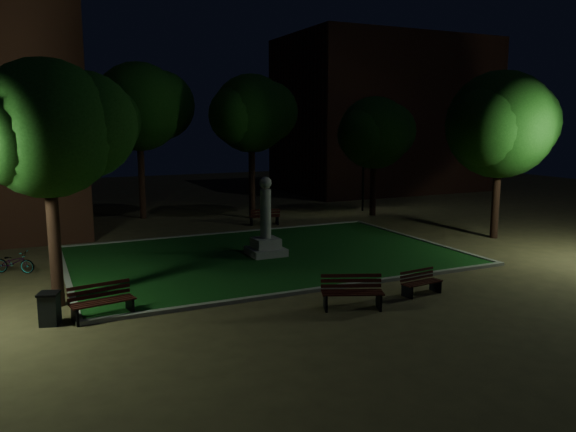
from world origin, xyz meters
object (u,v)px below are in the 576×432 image
at_px(monument, 266,234).
at_px(bench_near_right, 421,283).
at_px(bench_far_side, 264,217).
at_px(trash_bin, 50,308).
at_px(bench_west_near, 102,302).
at_px(bicycle, 14,262).
at_px(bench_near_left, 352,293).

relative_size(monument, bench_near_right, 2.21).
height_order(bench_far_side, trash_bin, trash_bin).
distance_m(monument, bench_west_near, 8.44).
height_order(bench_west_near, bicycle, bench_west_near).
bearing_deg(bench_far_side, trash_bin, 57.34).
bearing_deg(bench_near_right, monument, 104.11).
bearing_deg(bicycle, monument, -68.65).
distance_m(bench_near_left, bicycle, 12.46).
bearing_deg(bench_near_left, bench_west_near, -175.74).
bearing_deg(bench_near_left, monument, 111.05).
bearing_deg(bicycle, bench_near_right, -94.30).
bearing_deg(trash_bin, bench_west_near, -0.73).
xyz_separation_m(monument, bench_west_near, (-6.96, -4.76, -0.51)).
relative_size(bench_west_near, bicycle, 1.18).
distance_m(bench_far_side, trash_bin, 15.94).
distance_m(monument, bench_near_left, 7.03).
bearing_deg(bench_near_right, bench_near_left, 179.52).
xyz_separation_m(bench_near_left, trash_bin, (-8.10, 2.27, -0.01)).
xyz_separation_m(monument, bench_far_side, (2.75, 6.74, -0.54)).
distance_m(bench_west_near, bicycle, 6.71).
bearing_deg(bench_far_side, bench_west_near, 61.09).
xyz_separation_m(bench_far_side, bicycle, (-12.01, -5.19, -0.01)).
xyz_separation_m(bench_near_left, bicycle, (-9.05, 8.56, -0.06)).
bearing_deg(bench_west_near, trash_bin, 169.24).
height_order(bench_near_left, trash_bin, bench_near_left).
distance_m(monument, trash_bin, 9.58).
height_order(trash_bin, bicycle, trash_bin).
relative_size(trash_bin, bicycle, 0.59).
bearing_deg(monument, trash_bin, -150.29).
distance_m(bench_near_left, trash_bin, 8.41).
distance_m(trash_bin, bicycle, 6.36).
bearing_deg(monument, bench_far_side, 67.80).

